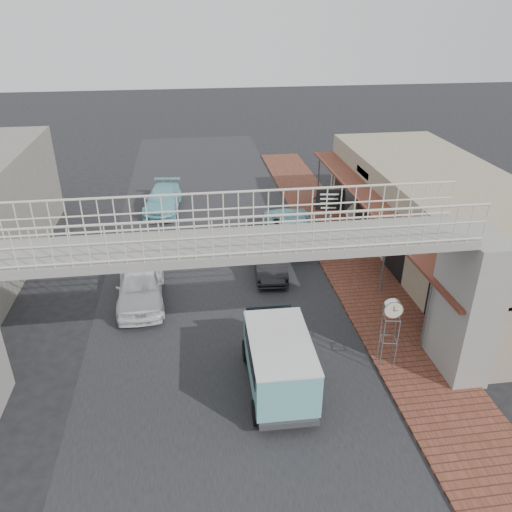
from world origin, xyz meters
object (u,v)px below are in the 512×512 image
object	(u,v)px
angkot_far	(163,199)
angkot_van	(279,356)
white_hatchback	(140,284)
street_clock	(392,312)
dark_sedan	(269,259)
arrow_sign	(348,200)
motorcycle_far	(326,200)
angkot_curb	(291,226)
motorcycle_near	(320,244)

from	to	relation	value
angkot_far	angkot_van	size ratio (longest dim) A/B	1.09
white_hatchback	street_clock	xyz separation A→B (m)	(8.49, -5.54, 1.47)
dark_sedan	angkot_far	xyz separation A→B (m)	(-5.04, 8.55, 0.04)
dark_sedan	arrow_sign	xyz separation A→B (m)	(3.92, 1.25, 2.21)
motorcycle_far	street_clock	distance (m)	14.61
arrow_sign	angkot_far	bearing A→B (deg)	147.86
dark_sedan	angkot_far	bearing A→B (deg)	124.57
angkot_van	motorcycle_far	world-z (taller)	angkot_van
angkot_far	angkot_van	bearing A→B (deg)	-69.47
angkot_van	arrow_sign	world-z (taller)	arrow_sign
angkot_curb	street_clock	xyz separation A→B (m)	(1.10, -10.73, 1.53)
white_hatchback	motorcycle_far	size ratio (longest dim) A/B	2.67
motorcycle_far	motorcycle_near	bearing A→B (deg)	-170.10
dark_sedan	street_clock	xyz separation A→B (m)	(2.81, -7.26, 1.62)
white_hatchback	street_clock	world-z (taller)	street_clock
angkot_curb	angkot_far	distance (m)	8.45
dark_sedan	street_clock	distance (m)	7.96
dark_sedan	angkot_curb	bearing A→B (deg)	67.79
white_hatchback	motorcycle_near	size ratio (longest dim) A/B	2.92
angkot_curb	angkot_far	bearing A→B (deg)	-36.30
dark_sedan	street_clock	size ratio (longest dim) A/B	1.49
angkot_curb	angkot_van	size ratio (longest dim) A/B	1.24
angkot_curb	street_clock	world-z (taller)	street_clock
dark_sedan	street_clock	world-z (taller)	street_clock
arrow_sign	angkot_curb	bearing A→B (deg)	141.87
angkot_far	motorcycle_near	distance (m)	10.51
white_hatchback	motorcycle_far	bearing A→B (deg)	38.52
dark_sedan	arrow_sign	world-z (taller)	arrow_sign
motorcycle_near	motorcycle_far	xyz separation A→B (m)	(1.79, 5.58, 0.10)
angkot_far	angkot_curb	bearing A→B (deg)	-30.35
angkot_van	arrow_sign	bearing A→B (deg)	62.52
angkot_curb	motorcycle_near	size ratio (longest dim) A/B	3.34
angkot_van	motorcycle_near	bearing A→B (deg)	68.94
white_hatchback	dark_sedan	xyz separation A→B (m)	(5.68, 1.72, -0.15)
white_hatchback	angkot_far	distance (m)	10.29
motorcycle_far	dark_sedan	bearing A→B (deg)	174.91
dark_sedan	motorcycle_near	distance (m)	3.22
motorcycle_near	street_clock	distance (m)	9.00
dark_sedan	arrow_sign	bearing A→B (deg)	21.66
arrow_sign	dark_sedan	bearing A→B (deg)	-155.35
angkot_curb	motorcycle_near	world-z (taller)	angkot_curb
white_hatchback	street_clock	size ratio (longest dim) A/B	1.77
motorcycle_far	white_hatchback	bearing A→B (deg)	158.48
white_hatchback	angkot_van	bearing A→B (deg)	-54.56
angkot_curb	angkot_van	distance (m)	11.59
angkot_van	white_hatchback	bearing A→B (deg)	128.79
white_hatchback	arrow_sign	distance (m)	10.26
white_hatchback	motorcycle_far	distance (m)	13.58
street_clock	angkot_far	bearing A→B (deg)	127.11
motorcycle_far	street_clock	xyz separation A→B (m)	(-1.79, -14.41, 1.64)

